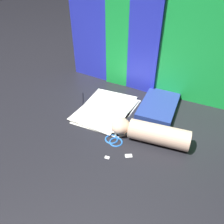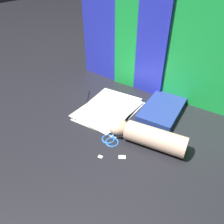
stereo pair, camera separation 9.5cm
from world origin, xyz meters
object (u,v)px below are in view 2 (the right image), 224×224
paper_stack (109,109)px  hand_forearm (147,136)px  book_closed (162,109)px  scissors (114,137)px

paper_stack → hand_forearm: size_ratio=1.02×
book_closed → scissors: (-0.08, -0.29, -0.01)m
book_closed → hand_forearm: 0.24m
paper_stack → scissors: paper_stack is taller
hand_forearm → scissors: bearing=-158.2°
paper_stack → hand_forearm: (0.26, -0.10, 0.03)m
paper_stack → scissors: 0.20m
paper_stack → scissors: (0.14, -0.15, -0.00)m
hand_forearm → book_closed: bearing=99.2°
book_closed → paper_stack: bearing=-148.3°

